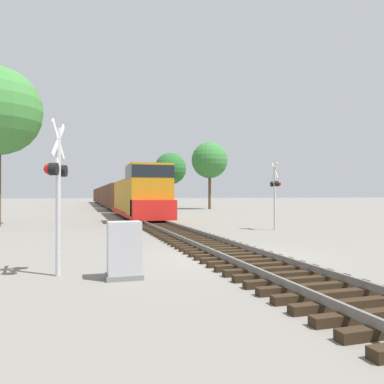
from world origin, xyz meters
name	(u,v)px	position (x,y,z in m)	size (l,w,h in m)	color
ground_plane	(231,257)	(0.00, 0.00, 0.00)	(400.00, 400.00, 0.00)	slate
rail_track_bed	(231,252)	(0.00, 0.00, 0.14)	(2.60, 160.00, 0.31)	black
freight_train	(110,196)	(0.00, 50.92, 1.76)	(2.92, 78.99, 4.13)	#B77A14
crossing_signal_near	(57,181)	(-5.18, -1.41, 2.34)	(0.53, 1.01, 3.80)	#B7B7BC
crossing_signal_far	(275,189)	(5.88, 7.65, 2.34)	(0.43, 1.01, 3.80)	#B7B7BC
relay_cabinet	(124,251)	(-3.63, -2.21, 0.67)	(0.85, 0.60, 1.36)	slate
tree_mid_background	(210,160)	(12.43, 37.48, 6.73)	(4.98, 4.98, 9.24)	brown
tree_deep_background	(170,169)	(9.54, 48.76, 6.26)	(5.21, 5.21, 8.88)	brown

